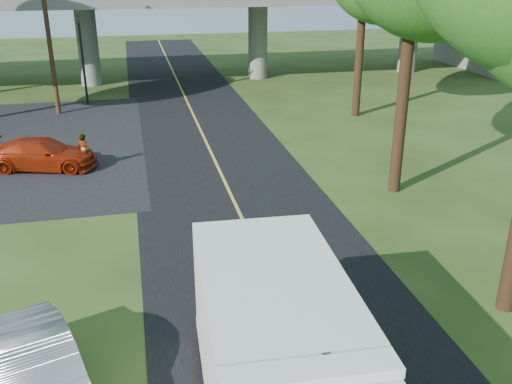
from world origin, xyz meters
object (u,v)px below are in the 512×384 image
object	(u,v)px
traffic_signal	(82,51)
red_sedan	(42,154)
step_van	(283,368)
silver_sedan	(39,375)
utility_pole	(48,31)
pedestrian	(84,151)

from	to	relation	value
traffic_signal	red_sedan	size ratio (longest dim) A/B	1.15
step_van	red_sedan	bearing A→B (deg)	112.90
traffic_signal	step_van	xyz separation A→B (m)	(4.84, -27.92, -1.57)
step_van	silver_sedan	distance (m)	4.90
step_van	silver_sedan	xyz separation A→B (m)	(-4.41, 1.92, -0.93)
red_sedan	silver_sedan	world-z (taller)	silver_sedan
red_sedan	silver_sedan	bearing A→B (deg)	-160.16
red_sedan	silver_sedan	xyz separation A→B (m)	(1.66, -14.48, 0.04)
red_sedan	utility_pole	bearing A→B (deg)	14.97
step_van	pedestrian	size ratio (longest dim) A/B	4.76
utility_pole	step_van	xyz separation A→B (m)	(6.34, -25.92, -2.96)
traffic_signal	utility_pole	distance (m)	2.86
utility_pole	red_sedan	bearing A→B (deg)	-88.35
utility_pole	step_van	world-z (taller)	utility_pole
step_van	traffic_signal	bearing A→B (deg)	102.44
utility_pole	silver_sedan	size ratio (longest dim) A/B	2.12
utility_pole	red_sedan	xyz separation A→B (m)	(0.27, -9.52, -3.94)
traffic_signal	step_van	distance (m)	28.38
traffic_signal	utility_pole	bearing A→B (deg)	-126.87
step_van	red_sedan	size ratio (longest dim) A/B	1.61
red_sedan	pedestrian	xyz separation A→B (m)	(1.74, -0.38, 0.11)
red_sedan	step_van	bearing A→B (deg)	-146.39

